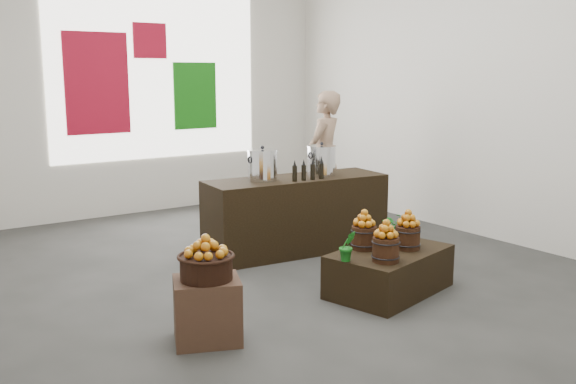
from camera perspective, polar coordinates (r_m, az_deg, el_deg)
ground at (r=6.81m, az=-1.53°, el=-6.95°), size 7.00×7.00×0.00m
back_wall at (r=9.61m, az=-13.27°, el=10.01°), size 6.00×0.04×4.00m
back_opening at (r=9.71m, az=-11.55°, el=10.08°), size 3.20×0.02×2.40m
deco_red_left at (r=9.38m, az=-16.62°, el=9.23°), size 0.90×0.04×1.40m
deco_green_right at (r=9.96m, az=-8.26°, el=8.46°), size 0.70×0.04×1.00m
deco_red_upper at (r=9.67m, az=-12.20°, el=13.02°), size 0.50×0.04×0.50m
crate at (r=5.05m, az=-7.19°, el=-10.40°), size 0.62×0.57×0.50m
wicker_basket at (r=4.94m, az=-7.28°, el=-6.70°), size 0.40×0.40×0.18m
apples_in_basket at (r=4.89m, az=-7.33°, el=-4.74°), size 0.31×0.31×0.17m
display_table at (r=6.17m, az=9.01°, el=-6.97°), size 1.32×0.99×0.41m
apple_bucket_front_left at (r=5.72m, az=8.68°, el=-5.08°), size 0.24×0.24×0.22m
apples_in_bucket_front_left at (r=5.67m, az=8.73°, el=-3.25°), size 0.18×0.18×0.16m
apple_bucket_front_right at (r=6.16m, az=10.57°, el=-4.00°), size 0.24×0.24×0.22m
apples_in_bucket_front_right at (r=6.12m, az=10.63°, el=-2.30°), size 0.18×0.18×0.16m
apple_bucket_rear at (r=6.10m, az=6.76°, el=-4.05°), size 0.24×0.24×0.22m
apples_in_bucket_rear at (r=6.06m, az=6.80°, el=-2.32°), size 0.18×0.18×0.16m
herb_garnish_right at (r=6.42m, az=9.34°, el=-3.04°), size 0.31×0.28×0.29m
herb_garnish_left at (r=5.69m, az=5.31°, el=-4.79°), size 0.18×0.16×0.27m
counter at (r=7.41m, az=0.75°, el=-2.02°), size 2.18×0.88×0.87m
stock_pot_left at (r=7.10m, az=-2.28°, el=2.32°), size 0.33×0.33×0.33m
stock_pot_center at (r=7.47m, az=3.00°, el=2.73°), size 0.33×0.33×0.33m
oil_cruets at (r=7.13m, az=1.61°, el=2.00°), size 0.31×0.09×0.24m
shopper at (r=8.79m, az=3.24°, el=3.08°), size 0.79×0.69×1.81m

